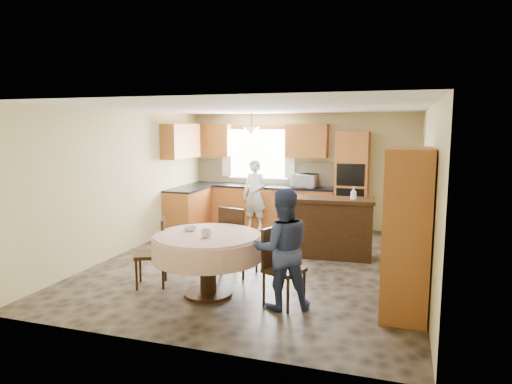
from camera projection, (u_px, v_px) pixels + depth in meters
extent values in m
cube|color=brown|center=(261.00, 263.00, 7.47)|extent=(5.00, 6.00, 0.01)
cube|color=white|center=(261.00, 108.00, 7.12)|extent=(5.00, 6.00, 0.01)
cube|color=#D0C285|center=(301.00, 170.00, 10.12)|extent=(5.00, 0.02, 2.50)
cube|color=#D0C285|center=(170.00, 226.00, 4.47)|extent=(5.00, 0.02, 2.50)
cube|color=#D0C285|center=(126.00, 182.00, 8.06)|extent=(0.02, 6.00, 2.50)
cube|color=#D0C285|center=(427.00, 194.00, 6.53)|extent=(0.02, 6.00, 2.50)
cube|color=white|center=(258.00, 154.00, 10.36)|extent=(1.40, 0.03, 1.10)
cube|color=white|center=(227.00, 151.00, 10.53)|extent=(0.22, 0.02, 1.15)
cube|color=white|center=(290.00, 152.00, 10.07)|extent=(0.22, 0.02, 1.15)
cube|color=#C17133|center=(261.00, 206.00, 10.21)|extent=(3.30, 0.60, 0.88)
cube|color=black|center=(261.00, 186.00, 10.15)|extent=(3.30, 0.64, 0.04)
cube|color=#C17133|center=(188.00, 210.00, 9.78)|extent=(0.60, 1.20, 0.88)
cube|color=black|center=(188.00, 189.00, 9.71)|extent=(0.64, 1.20, 0.04)
cube|color=beige|center=(264.00, 172.00, 10.38)|extent=(3.30, 0.02, 0.55)
cube|color=#B9652E|center=(213.00, 140.00, 10.50)|extent=(0.85, 0.33, 0.72)
cube|color=#B9652E|center=(307.00, 141.00, 9.82)|extent=(0.90, 0.33, 0.72)
cube|color=#B9652E|center=(181.00, 141.00, 9.61)|extent=(0.33, 1.20, 0.72)
cube|color=#C17133|center=(352.00, 182.00, 9.50)|extent=(0.66, 0.62, 2.12)
cube|color=black|center=(351.00, 175.00, 9.18)|extent=(0.56, 0.01, 0.45)
cube|color=black|center=(350.00, 199.00, 9.25)|extent=(0.56, 0.01, 0.45)
cone|color=beige|center=(251.00, 131.00, 9.83)|extent=(0.36, 0.36, 0.18)
cube|color=#39240F|center=(334.00, 230.00, 7.74)|extent=(1.37, 0.64, 0.96)
cube|color=black|center=(402.00, 254.00, 7.11)|extent=(0.39, 0.30, 0.50)
cube|color=#C17133|center=(406.00, 231.00, 5.39)|extent=(0.52, 1.03, 1.97)
cylinder|color=#39240F|center=(208.00, 267.00, 6.00)|extent=(0.21, 0.21, 0.76)
cylinder|color=#39240F|center=(208.00, 293.00, 6.05)|extent=(0.64, 0.64, 0.04)
cylinder|color=beige|center=(208.00, 236.00, 5.94)|extent=(1.38, 1.38, 0.05)
cylinder|color=beige|center=(208.00, 247.00, 5.96)|extent=(1.44, 1.44, 0.30)
cube|color=#39240F|center=(151.00, 255.00, 6.35)|extent=(0.55, 0.55, 0.05)
cube|color=#39240F|center=(164.00, 236.00, 6.34)|extent=(0.20, 0.38, 0.49)
cylinder|color=#39240F|center=(133.00, 273.00, 6.27)|extent=(0.04, 0.04, 0.42)
cylinder|color=#39240F|center=(156.00, 276.00, 6.17)|extent=(0.04, 0.04, 0.42)
cylinder|color=#39240F|center=(147.00, 266.00, 6.61)|extent=(0.04, 0.04, 0.42)
cylinder|color=#39240F|center=(169.00, 268.00, 6.50)|extent=(0.04, 0.04, 0.42)
cube|color=#39240F|center=(239.00, 242.00, 6.86)|extent=(0.54, 0.54, 0.05)
cube|color=#39240F|center=(231.00, 226.00, 6.64)|extent=(0.43, 0.13, 0.54)
cylinder|color=#39240F|center=(222.00, 261.00, 6.77)|extent=(0.04, 0.04, 0.46)
cylinder|color=#39240F|center=(247.00, 264.00, 6.65)|extent=(0.04, 0.04, 0.46)
cylinder|color=#39240F|center=(232.00, 254.00, 7.14)|extent=(0.04, 0.04, 0.46)
cylinder|color=#39240F|center=(255.00, 256.00, 7.02)|extent=(0.04, 0.04, 0.46)
cube|color=#39240F|center=(284.00, 270.00, 5.64)|extent=(0.54, 0.54, 0.05)
cube|color=#39240F|center=(272.00, 246.00, 5.72)|extent=(0.18, 0.39, 0.50)
cylinder|color=#39240F|center=(266.00, 292.00, 5.56)|extent=(0.04, 0.04, 0.43)
cylinder|color=#39240F|center=(295.00, 295.00, 5.45)|extent=(0.04, 0.04, 0.43)
cylinder|color=#39240F|center=(274.00, 282.00, 5.90)|extent=(0.04, 0.04, 0.43)
cylinder|color=#39240F|center=(301.00, 285.00, 5.79)|extent=(0.04, 0.04, 0.43)
cube|color=#E9BB44|center=(422.00, 168.00, 7.89)|extent=(0.05, 0.62, 0.51)
cube|color=silver|center=(420.00, 168.00, 7.90)|extent=(0.01, 0.51, 0.40)
imported|color=silver|center=(305.00, 181.00, 9.77)|extent=(0.57, 0.42, 0.29)
imported|color=silver|center=(255.00, 195.00, 9.79)|extent=(0.62, 0.47, 1.52)
imported|color=navy|center=(282.00, 249.00, 5.53)|extent=(0.88, 0.79, 1.48)
imported|color=#B2B2B2|center=(310.00, 199.00, 7.80)|extent=(0.21, 0.21, 0.05)
imported|color=silver|center=(353.00, 195.00, 7.56)|extent=(0.12, 0.12, 0.27)
imported|color=#B2B2B2|center=(206.00, 233.00, 5.75)|extent=(0.14, 0.14, 0.11)
imported|color=#B2B2B2|center=(190.00, 229.00, 6.13)|extent=(0.20, 0.20, 0.05)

